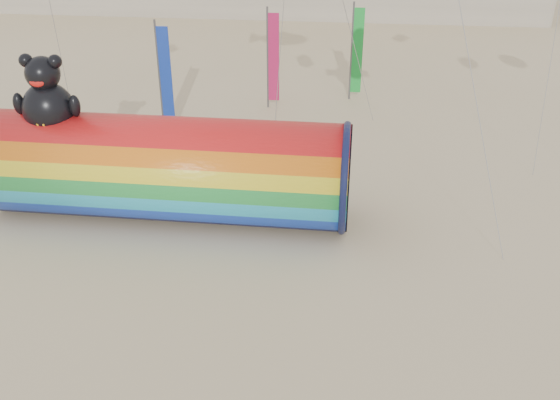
# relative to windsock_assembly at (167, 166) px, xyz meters

# --- Properties ---
(ground) EXTENTS (160.00, 160.00, 0.00)m
(ground) POSITION_rel_windsock_assembly_xyz_m (3.86, -4.42, -1.94)
(ground) COLOR #CCB58C
(ground) RESTS_ON ground
(windsock_assembly) EXTENTS (12.69, 3.87, 5.85)m
(windsock_assembly) POSITION_rel_windsock_assembly_xyz_m (0.00, 0.00, 0.00)
(windsock_assembly) COLOR red
(windsock_assembly) RESTS_ON ground
(festival_banners) EXTENTS (9.50, 5.67, 5.20)m
(festival_banners) POSITION_rel_windsock_assembly_xyz_m (1.96, 11.55, 0.70)
(festival_banners) COLOR #59595E
(festival_banners) RESTS_ON ground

